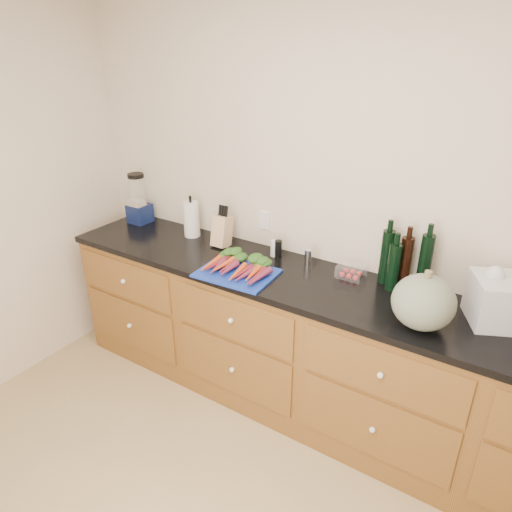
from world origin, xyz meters
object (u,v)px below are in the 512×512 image
Objects in this scene: cutting_board at (237,273)px; paper_towel at (191,219)px; knife_block at (222,231)px; squash at (423,302)px; tomato_box at (351,272)px; carrots at (240,266)px; blender_appliance at (138,201)px.

paper_towel reaches higher than cutting_board.
paper_towel is 1.21× the size of knife_block.
squash is 1.70m from paper_towel.
squash is at bearing -32.34° from tomato_box.
carrots is 2.60× the size of tomato_box.
blender_appliance reaches higher than cutting_board.
cutting_board is 1.11× the size of carrots.
squash is at bearing -0.65° from carrots.
squash is at bearing -7.56° from blender_appliance.
squash is 1.93× the size of tomato_box.
paper_towel is at bearing 175.94° from knife_block.
blender_appliance is at bearing 166.09° from carrots.
carrots is 1.35× the size of squash.
knife_block is at bearing -1.29° from blender_appliance.
tomato_box reaches higher than carrots.
cutting_board is 0.70m from paper_towel.
cutting_board is 1.18m from blender_appliance.
blender_appliance is at bearing 172.44° from squash.
carrots is 1.17m from blender_appliance.
squash is 0.57m from tomato_box.
knife_block is at bearing -178.13° from tomato_box.
squash is 1.44× the size of knife_block.
knife_block is 1.33× the size of tomato_box.
squash reaches higher than paper_towel.
cutting_board is 1.50× the size of squash.
carrots is at bearing -153.70° from tomato_box.
paper_towel is 1.61× the size of tomato_box.
carrots is 0.42m from knife_block.
blender_appliance is 1.51× the size of paper_towel.
blender_appliance reaches higher than tomato_box.
knife_block is (0.28, -0.02, -0.02)m from paper_towel.
paper_towel reaches higher than tomato_box.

